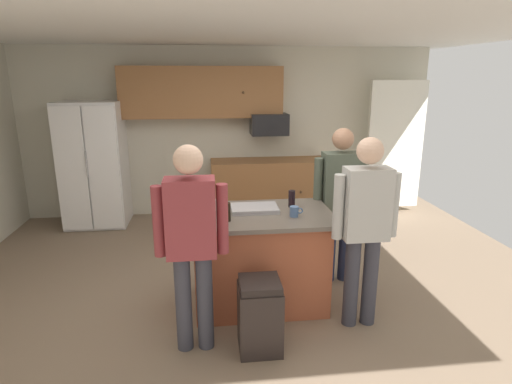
% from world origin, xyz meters
% --- Properties ---
extents(floor, '(7.04, 7.04, 0.00)m').
position_xyz_m(floor, '(0.00, 0.00, 0.00)').
color(floor, '#7F6B56').
rests_on(floor, ground).
extents(ceiling, '(7.04, 7.04, 0.00)m').
position_xyz_m(ceiling, '(0.00, 0.00, 2.60)').
color(ceiling, white).
extents(back_wall, '(6.40, 0.10, 2.60)m').
position_xyz_m(back_wall, '(0.00, 2.80, 1.30)').
color(back_wall, beige).
rests_on(back_wall, ground).
extents(french_door_window_panel, '(0.90, 0.06, 2.00)m').
position_xyz_m(french_door_window_panel, '(2.60, 2.40, 1.10)').
color(french_door_window_panel, white).
rests_on(french_door_window_panel, ground).
extents(cabinet_run_upper, '(2.40, 0.38, 0.75)m').
position_xyz_m(cabinet_run_upper, '(-0.40, 2.60, 1.93)').
color(cabinet_run_upper, '#936038').
extents(cabinet_run_lower, '(1.80, 0.63, 0.90)m').
position_xyz_m(cabinet_run_lower, '(0.60, 2.48, 0.45)').
color(cabinet_run_lower, '#936038').
rests_on(cabinet_run_lower, ground).
extents(refrigerator, '(0.87, 0.76, 1.82)m').
position_xyz_m(refrigerator, '(-2.00, 2.38, 0.91)').
color(refrigerator, white).
rests_on(refrigerator, ground).
extents(microwave_over_range, '(0.56, 0.40, 0.32)m').
position_xyz_m(microwave_over_range, '(0.60, 2.50, 1.45)').
color(microwave_over_range, black).
extents(kitchen_island, '(1.36, 0.88, 0.93)m').
position_xyz_m(kitchen_island, '(0.11, -0.20, 0.47)').
color(kitchen_island, '#AD5638').
rests_on(kitchen_island, ground).
extents(person_guest_right, '(0.57, 0.22, 1.69)m').
position_xyz_m(person_guest_right, '(0.95, -0.66, 0.97)').
color(person_guest_right, '#383842').
rests_on(person_guest_right, ground).
extents(person_host_foreground, '(0.57, 0.22, 1.68)m').
position_xyz_m(person_host_foreground, '(-0.50, -0.84, 0.97)').
color(person_host_foreground, '#383842').
rests_on(person_host_foreground, ground).
extents(person_guest_by_door, '(0.57, 0.22, 1.66)m').
position_xyz_m(person_guest_by_door, '(1.00, 0.19, 0.96)').
color(person_guest_by_door, '#232D4C').
rests_on(person_guest_by_door, ground).
extents(mug_blue_stoneware, '(0.12, 0.08, 0.10)m').
position_xyz_m(mug_blue_stoneware, '(0.41, -0.33, 0.98)').
color(mug_blue_stoneware, '#4C6B99').
rests_on(mug_blue_stoneware, kitchen_island).
extents(mug_ceramic_white, '(0.13, 0.08, 0.10)m').
position_xyz_m(mug_ceramic_white, '(-0.26, -0.06, 0.98)').
color(mug_ceramic_white, white).
rests_on(mug_ceramic_white, kitchen_island).
extents(glass_short_whisky, '(0.07, 0.07, 0.17)m').
position_xyz_m(glass_short_whisky, '(0.44, -0.04, 1.01)').
color(glass_short_whisky, black).
rests_on(glass_short_whisky, kitchen_island).
extents(glass_pilsner, '(0.06, 0.06, 0.16)m').
position_xyz_m(glass_pilsner, '(-0.20, -0.38, 1.01)').
color(glass_pilsner, black).
rests_on(glass_pilsner, kitchen_island).
extents(serving_tray, '(0.44, 0.30, 0.04)m').
position_xyz_m(serving_tray, '(0.07, -0.12, 0.95)').
color(serving_tray, '#B7B7BC').
rests_on(serving_tray, kitchen_island).
extents(trash_bin, '(0.34, 0.34, 0.61)m').
position_xyz_m(trash_bin, '(0.02, -0.92, 0.30)').
color(trash_bin, black).
rests_on(trash_bin, ground).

